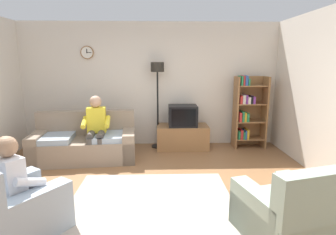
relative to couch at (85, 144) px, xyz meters
The scene contains 12 objects.
ground_plane 2.06m from the couch, 52.67° to the right, with size 12.00×12.00×0.00m, color #8C603D.
back_wall_assembly 1.92m from the couch, 40.17° to the left, with size 6.20×0.17×2.70m.
couch is the anchor object (origin of this frame).
tv_stand 2.03m from the couch, 18.11° to the left, with size 1.10×0.56×0.51m.
tv 2.07m from the couch, 17.46° to the left, with size 0.60×0.49×0.44m.
bookshelf 3.46m from the couch, 11.81° to the left, with size 0.68×0.36×1.57m.
floor_lamp 1.95m from the couch, 27.58° to the left, with size 0.28×0.28×1.85m.
armchair_near_window 2.36m from the couch, 93.12° to the right, with size 1.16×1.18×0.90m.
armchair_near_bookshelf 3.73m from the couch, 42.46° to the right, with size 1.00×1.05×0.90m.
area_rug 2.14m from the couch, 51.26° to the right, with size 2.20×1.70×0.01m, color #AD9E8E.
person_on_couch 0.48m from the couch, 23.17° to the right, with size 0.54×0.56×1.24m.
person_in_left_armchair 2.31m from the couch, 91.96° to the right, with size 0.61×0.64×1.12m.
Camera 1 is at (0.20, -3.43, 1.86)m, focal length 28.97 mm.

